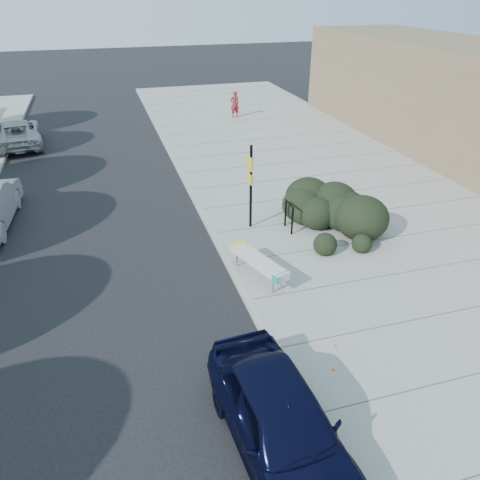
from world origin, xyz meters
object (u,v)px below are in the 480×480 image
object	(u,v)px
bench	(259,261)
pedestrian	(235,104)
sign_post	(250,182)
sedan_navy	(282,422)
suv_silver	(17,133)
bike_rack	(289,214)

from	to	relation	value
bench	pedestrian	bearing A→B (deg)	57.02
sign_post	pedestrian	distance (m)	15.30
sedan_navy	suv_silver	bearing A→B (deg)	103.68
bench	sedan_navy	size ratio (longest dim) A/B	0.52
suv_silver	sedan_navy	bearing A→B (deg)	99.99
suv_silver	pedestrian	distance (m)	12.70
bike_rack	sign_post	distance (m)	1.69
bench	pedestrian	world-z (taller)	pedestrian
suv_silver	sign_post	bearing A→B (deg)	117.19
bike_rack	bench	bearing A→B (deg)	-126.85
sign_post	suv_silver	size ratio (longest dim) A/B	0.59
suv_silver	pedestrian	world-z (taller)	pedestrian
bench	pedestrian	xyz separation A→B (m)	(4.44, 17.96, 0.27)
bike_rack	sedan_navy	bearing A→B (deg)	-111.94
suv_silver	pedestrian	bearing A→B (deg)	-178.33
bike_rack	sign_post	bearing A→B (deg)	152.48
suv_silver	bench	bearing A→B (deg)	109.51
sedan_navy	pedestrian	bearing A→B (deg)	72.30
sedan_navy	suv_silver	distance (m)	22.43
sign_post	pedestrian	size ratio (longest dim) A/B	1.81
sedan_navy	pedestrian	distance (m)	24.13
bench	sign_post	bearing A→B (deg)	57.52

